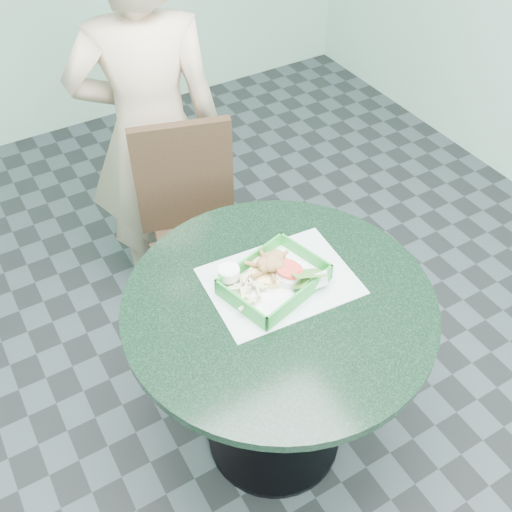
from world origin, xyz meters
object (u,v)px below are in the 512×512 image
dining_chair (198,224)px  sauce_ramekin (232,269)px  cafe_table (278,341)px  crab_sandwich (275,269)px  diner_person (150,126)px  food_basket (274,287)px

dining_chair → sauce_ramekin: size_ratio=14.73×
cafe_table → crab_sandwich: bearing=65.5°
cafe_table → diner_person: size_ratio=0.56×
food_basket → crab_sandwich: bearing=54.6°
food_basket → sauce_ramekin: 0.14m
diner_person → food_basket: (-0.00, -0.91, -0.06)m
diner_person → dining_chair: bearing=114.1°
dining_chair → crab_sandwich: bearing=-74.8°
dining_chair → sauce_ramekin: (-0.13, -0.52, 0.27)m
cafe_table → food_basket: (0.01, 0.05, 0.19)m
cafe_table → dining_chair: (0.05, 0.67, -0.05)m
cafe_table → dining_chair: dining_chair is taller
cafe_table → dining_chair: 0.68m
cafe_table → food_basket: bearing=74.0°
crab_sandwich → cafe_table: bearing=-114.5°
dining_chair → diner_person: size_ratio=0.56×
cafe_table → diner_person: diner_person is taller
crab_sandwich → sauce_ramekin: bearing=148.6°
cafe_table → food_basket: food_basket is taller
cafe_table → crab_sandwich: crab_sandwich is taller
dining_chair → food_basket: 0.66m
cafe_table → food_basket: size_ratio=3.23×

